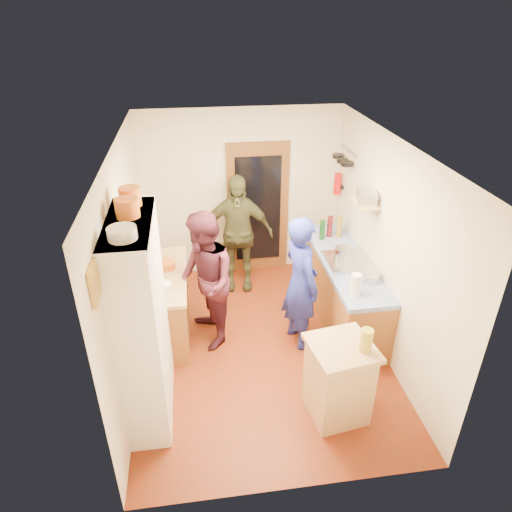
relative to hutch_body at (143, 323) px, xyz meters
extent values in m
cube|color=maroon|center=(1.30, 0.80, -1.11)|extent=(3.00, 4.00, 0.02)
cube|color=silver|center=(1.30, 0.80, 1.51)|extent=(3.00, 4.00, 0.02)
cube|color=beige|center=(1.30, 2.81, 0.20)|extent=(3.00, 0.02, 2.60)
cube|color=beige|center=(1.30, -1.21, 0.20)|extent=(3.00, 0.02, 2.60)
cube|color=beige|center=(-0.21, 0.80, 0.20)|extent=(0.02, 4.00, 2.60)
cube|color=beige|center=(2.81, 0.80, 0.20)|extent=(0.02, 4.00, 2.60)
cube|color=brown|center=(1.55, 2.77, -0.05)|extent=(0.95, 0.06, 2.10)
cube|color=black|center=(1.55, 2.74, -0.05)|extent=(0.70, 0.02, 1.70)
cube|color=white|center=(0.00, 0.00, 0.00)|extent=(0.40, 1.20, 2.20)
cube|color=white|center=(0.00, 0.00, 1.08)|extent=(0.40, 1.14, 0.04)
cylinder|color=white|center=(0.00, -0.34, 1.15)|extent=(0.24, 0.24, 0.10)
cylinder|color=orange|center=(0.00, 0.10, 1.18)|extent=(0.21, 0.21, 0.17)
cylinder|color=orange|center=(0.00, 0.35, 1.19)|extent=(0.20, 0.20, 0.18)
cube|color=#985325|center=(0.10, 1.25, -0.68)|extent=(0.60, 1.40, 0.85)
cube|color=tan|center=(0.10, 1.25, -0.23)|extent=(0.64, 1.44, 0.05)
cube|color=white|center=(0.15, 0.75, -0.12)|extent=(0.25, 0.19, 0.17)
cylinder|color=white|center=(0.05, 1.17, -0.12)|extent=(0.19, 0.19, 0.16)
cylinder|color=orange|center=(0.18, 1.39, -0.15)|extent=(0.24, 0.24, 0.10)
cube|color=tan|center=(0.12, 1.75, -0.19)|extent=(0.34, 0.28, 0.02)
cube|color=#985325|center=(2.50, 1.30, -0.68)|extent=(0.60, 2.20, 0.84)
cube|color=#1638A2|center=(2.50, 1.30, -0.23)|extent=(0.62, 2.22, 0.06)
cube|color=silver|center=(2.50, 1.22, -0.18)|extent=(0.55, 0.58, 0.04)
cylinder|color=silver|center=(2.45, 1.28, -0.09)|extent=(0.22, 0.22, 0.14)
cylinder|color=#143F14|center=(2.35, 1.92, -0.06)|extent=(0.08, 0.08, 0.29)
cylinder|color=#591419|center=(2.48, 1.99, -0.04)|extent=(0.08, 0.08, 0.31)
cylinder|color=olive|center=(2.61, 1.96, -0.04)|extent=(0.09, 0.09, 0.31)
cylinder|color=white|center=(2.35, 0.48, -0.07)|extent=(0.13, 0.13, 0.27)
cylinder|color=silver|center=(2.60, 0.76, -0.15)|extent=(0.33, 0.33, 0.11)
cube|color=tan|center=(1.93, -0.39, -0.67)|extent=(0.63, 0.63, 0.86)
cube|color=tan|center=(1.93, -0.39, -0.22)|extent=(0.71, 0.71, 0.05)
cube|color=white|center=(1.87, -0.35, -0.21)|extent=(0.39, 0.33, 0.02)
cylinder|color=#AD9E2D|center=(2.12, -0.48, -0.07)|extent=(0.14, 0.14, 0.24)
cylinder|color=silver|center=(2.76, 2.33, 0.95)|extent=(0.02, 0.65, 0.02)
cylinder|color=black|center=(2.70, 2.15, 0.82)|extent=(0.18, 0.18, 0.05)
cylinder|color=black|center=(2.70, 2.35, 0.80)|extent=(0.16, 0.16, 0.05)
cylinder|color=black|center=(2.70, 2.55, 0.81)|extent=(0.17, 0.17, 0.05)
cube|color=tan|center=(2.67, 1.25, 0.60)|extent=(0.26, 0.42, 0.03)
cube|color=silver|center=(2.67, 1.25, 0.69)|extent=(0.28, 0.34, 0.15)
cube|color=black|center=(2.77, 2.50, 0.35)|extent=(0.06, 0.10, 0.04)
cylinder|color=red|center=(2.71, 2.50, 0.40)|extent=(0.11, 0.11, 0.32)
cube|color=gold|center=(-0.18, -0.75, 0.95)|extent=(0.03, 0.25, 0.30)
imported|color=navy|center=(1.84, 0.83, -0.23)|extent=(0.58, 0.73, 1.75)
imported|color=#401825|center=(0.66, 1.06, -0.21)|extent=(0.84, 0.98, 1.78)
imported|color=#3C3D23|center=(1.18, 2.26, -0.20)|extent=(1.11, 0.59, 1.80)
camera|label=1|loc=(0.60, -3.72, 2.75)|focal=32.00mm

